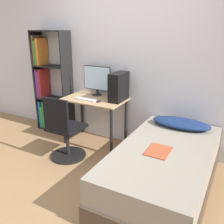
% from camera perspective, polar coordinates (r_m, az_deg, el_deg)
% --- Properties ---
extents(ground_plane, '(14.00, 14.00, 0.00)m').
position_cam_1_polar(ground_plane, '(3.16, -10.64, -16.72)').
color(ground_plane, '#9E754C').
extents(wall_back, '(8.00, 0.05, 2.50)m').
position_cam_1_polar(wall_back, '(3.90, 2.51, 10.58)').
color(wall_back, silver).
rests_on(wall_back, ground_plane).
extents(desk, '(0.96, 0.59, 0.76)m').
position_cam_1_polar(desk, '(3.93, -3.97, 1.25)').
color(desk, tan).
rests_on(desk, ground_plane).
extents(bookshelf, '(0.66, 0.30, 1.76)m').
position_cam_1_polar(bookshelf, '(4.63, -14.46, 5.84)').
color(bookshelf, black).
rests_on(bookshelf, ground_plane).
extents(office_chair, '(0.51, 0.51, 0.94)m').
position_cam_1_polar(office_chair, '(3.61, -10.79, -5.13)').
color(office_chair, black).
rests_on(office_chair, ground_plane).
extents(bed, '(1.03, 1.92, 0.54)m').
position_cam_1_polar(bed, '(3.02, 11.69, -12.70)').
color(bed, '#4C3D2D').
rests_on(bed, ground_plane).
extents(pillow, '(0.78, 0.36, 0.11)m').
position_cam_1_polar(pillow, '(3.48, 15.49, -2.47)').
color(pillow, navy).
rests_on(pillow, bed).
extents(magazine, '(0.24, 0.32, 0.01)m').
position_cam_1_polar(magazine, '(2.80, 10.57, -8.75)').
color(magazine, '#B24C2D').
rests_on(magazine, bed).
extents(monitor, '(0.48, 0.16, 0.47)m').
position_cam_1_polar(monitor, '(4.03, -3.49, 7.46)').
color(monitor, black).
rests_on(monitor, desk).
extents(keyboard, '(0.35, 0.11, 0.02)m').
position_cam_1_polar(keyboard, '(3.83, -5.93, 2.91)').
color(keyboard, silver).
rests_on(keyboard, desk).
extents(pc_tower, '(0.17, 0.37, 0.42)m').
position_cam_1_polar(pc_tower, '(3.73, 1.53, 5.76)').
color(pc_tower, black).
rests_on(pc_tower, desk).
extents(mouse, '(0.06, 0.09, 0.02)m').
position_cam_1_polar(mouse, '(3.72, -3.06, 2.45)').
color(mouse, black).
rests_on(mouse, desk).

